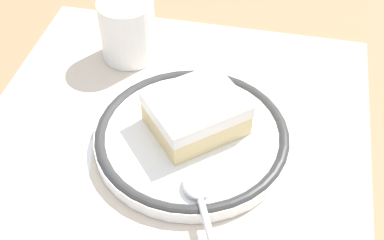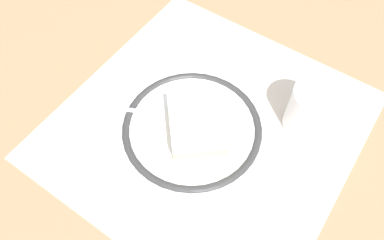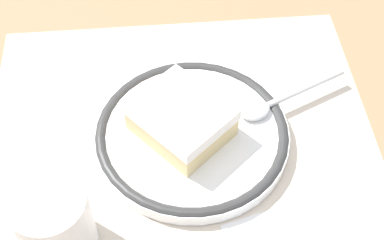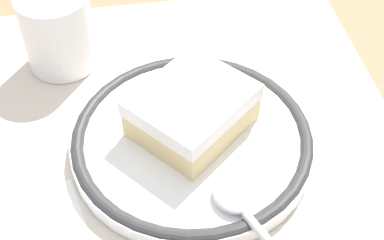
{
  "view_description": "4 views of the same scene",
  "coord_description": "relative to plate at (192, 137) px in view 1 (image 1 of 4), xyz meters",
  "views": [
    {
      "loc": [
        -0.39,
        -0.1,
        0.42
      ],
      "look_at": [
        -0.01,
        -0.02,
        0.04
      ],
      "focal_mm": 49.02,
      "sensor_mm": 36.0,
      "label": 1
    },
    {
      "loc": [
        0.15,
        -0.27,
        0.49
      ],
      "look_at": [
        -0.01,
        -0.02,
        0.04
      ],
      "focal_mm": 35.53,
      "sensor_mm": 36.0,
      "label": 2
    },
    {
      "loc": [
        0.02,
        0.33,
        0.49
      ],
      "look_at": [
        -0.01,
        -0.02,
        0.04
      ],
      "focal_mm": 51.74,
      "sensor_mm": 36.0,
      "label": 3
    },
    {
      "loc": [
        -0.32,
        0.03,
        0.37
      ],
      "look_at": [
        -0.01,
        -0.02,
        0.04
      ],
      "focal_mm": 51.61,
      "sensor_mm": 36.0,
      "label": 4
    }
  ],
  "objects": [
    {
      "name": "plate",
      "position": [
        0.0,
        0.0,
        0.0
      ],
      "size": [
        0.21,
        0.21,
        0.02
      ],
      "color": "white",
      "rests_on": "placemat"
    },
    {
      "name": "cup",
      "position": [
        0.13,
        0.11,
        0.02
      ],
      "size": [
        0.07,
        0.07,
        0.08
      ],
      "color": "white",
      "rests_on": "placemat"
    },
    {
      "name": "ground_plane",
      "position": [
        0.01,
        0.02,
        -0.01
      ],
      "size": [
        2.4,
        2.4,
        0.0
      ],
      "primitive_type": "plane",
      "color": "#9E7551"
    },
    {
      "name": "cake_slice",
      "position": [
        0.01,
        -0.0,
        0.03
      ],
      "size": [
        0.12,
        0.12,
        0.04
      ],
      "color": "beige",
      "rests_on": "plate"
    },
    {
      "name": "spoon",
      "position": [
        -0.09,
        -0.03,
        0.01
      ],
      "size": [
        0.13,
        0.07,
        0.01
      ],
      "color": "silver",
      "rests_on": "plate"
    },
    {
      "name": "napkin",
      "position": [
        -0.1,
        0.14,
        -0.01
      ],
      "size": [
        0.16,
        0.14,
        0.0
      ],
      "primitive_type": "cube",
      "rotation": [
        0.0,
        0.0,
        0.25
      ],
      "color": "white",
      "rests_on": "placemat"
    },
    {
      "name": "placemat",
      "position": [
        0.01,
        0.02,
        -0.01
      ],
      "size": [
        0.42,
        0.43,
        0.0
      ],
      "primitive_type": "cube",
      "color": "beige",
      "rests_on": "ground_plane"
    }
  ]
}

